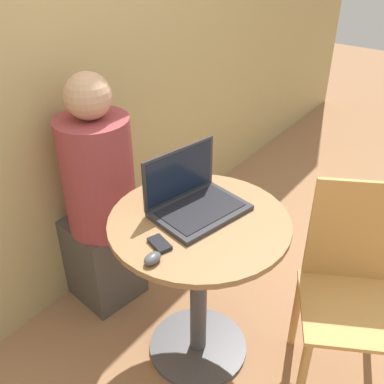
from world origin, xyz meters
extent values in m
plane|color=#9E704C|center=(0.00, 0.00, 0.00)|extent=(12.00, 12.00, 0.00)
cube|color=tan|center=(0.00, 0.82, 1.30)|extent=(7.00, 0.05, 2.60)
cylinder|color=#4C4C51|center=(0.00, 0.00, 0.01)|extent=(0.46, 0.46, 0.02)
cylinder|color=#4C4C51|center=(0.00, 0.00, 0.37)|extent=(0.07, 0.07, 0.71)
cylinder|color=olive|center=(0.00, 0.00, 0.74)|extent=(0.72, 0.72, 0.02)
cube|color=#2D2D33|center=(0.04, 0.02, 0.76)|extent=(0.40, 0.32, 0.02)
cube|color=black|center=(0.04, 0.02, 0.77)|extent=(0.35, 0.26, 0.00)
cube|color=#2D2D33|center=(0.06, 0.15, 0.88)|extent=(0.35, 0.08, 0.22)
cube|color=#141E33|center=(0.06, 0.14, 0.88)|extent=(0.32, 0.07, 0.19)
cube|color=black|center=(-0.21, 0.02, 0.76)|extent=(0.08, 0.11, 0.02)
ellipsoid|color=#4C4C51|center=(-0.30, -0.02, 0.77)|extent=(0.07, 0.05, 0.04)
cylinder|color=tan|center=(-0.02, -0.52, 0.21)|extent=(0.04, 0.04, 0.43)
cylinder|color=tan|center=(0.29, -0.35, 0.21)|extent=(0.04, 0.04, 0.43)
cylinder|color=tan|center=(0.47, -0.66, 0.21)|extent=(0.04, 0.04, 0.43)
cube|color=tan|center=(0.22, -0.59, 0.44)|extent=(0.54, 0.54, 0.02)
cube|color=tan|center=(0.39, -0.50, 0.68)|extent=(0.19, 0.33, 0.47)
cube|color=#4C4742|center=(0.03, 0.69, 0.23)|extent=(0.37, 0.50, 0.47)
cylinder|color=#993D42|center=(0.01, 0.58, 0.75)|extent=(0.33, 0.33, 0.56)
sphere|color=tan|center=(0.01, 0.58, 1.13)|extent=(0.20, 0.20, 0.20)
camera|label=1|loc=(-1.17, -0.82, 1.78)|focal=42.00mm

